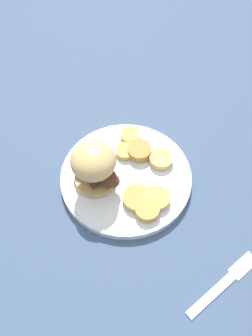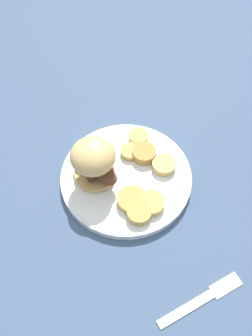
% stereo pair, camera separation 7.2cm
% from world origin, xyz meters
% --- Properties ---
extents(ground_plane, '(4.00, 4.00, 0.00)m').
position_xyz_m(ground_plane, '(0.00, 0.00, 0.00)').
color(ground_plane, '#3D5170').
extents(dinner_plate, '(0.25, 0.25, 0.02)m').
position_xyz_m(dinner_plate, '(0.00, 0.00, 0.01)').
color(dinner_plate, white).
rests_on(dinner_plate, ground_plane).
extents(sandwich, '(0.10, 0.08, 0.09)m').
position_xyz_m(sandwich, '(-0.01, -0.06, 0.07)').
color(sandwich, tan).
rests_on(sandwich, dinner_plate).
extents(potato_round_0, '(0.05, 0.05, 0.02)m').
position_xyz_m(potato_round_0, '(-0.03, 0.05, 0.02)').
color(potato_round_0, '#BC8942').
rests_on(potato_round_0, dinner_plate).
extents(potato_round_1, '(0.05, 0.05, 0.01)m').
position_xyz_m(potato_round_1, '(0.07, 0.03, 0.02)').
color(potato_round_1, tan).
rests_on(potato_round_1, dinner_plate).
extents(potato_round_2, '(0.04, 0.04, 0.01)m').
position_xyz_m(potato_round_2, '(-0.05, 0.02, 0.02)').
color(potato_round_2, tan).
rests_on(potato_round_2, dinner_plate).
extents(potato_round_3, '(0.05, 0.05, 0.01)m').
position_xyz_m(potato_round_3, '(0.06, -0.01, 0.02)').
color(potato_round_3, tan).
rests_on(potato_round_3, dinner_plate).
extents(potato_round_4, '(0.05, 0.05, 0.01)m').
position_xyz_m(potato_round_4, '(-0.00, 0.08, 0.02)').
color(potato_round_4, '#DBB766').
rests_on(potato_round_4, dinner_plate).
extents(potato_round_5, '(0.04, 0.04, 0.01)m').
position_xyz_m(potato_round_5, '(0.09, -0.00, 0.02)').
color(potato_round_5, tan).
rests_on(potato_round_5, dinner_plate).
extents(potato_round_6, '(0.04, 0.04, 0.01)m').
position_xyz_m(potato_round_6, '(-0.08, 0.05, 0.02)').
color(potato_round_6, tan).
rests_on(potato_round_6, dinner_plate).
extents(fork, '(0.05, 0.16, 0.00)m').
position_xyz_m(fork, '(0.25, 0.06, 0.00)').
color(fork, silver).
rests_on(fork, ground_plane).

